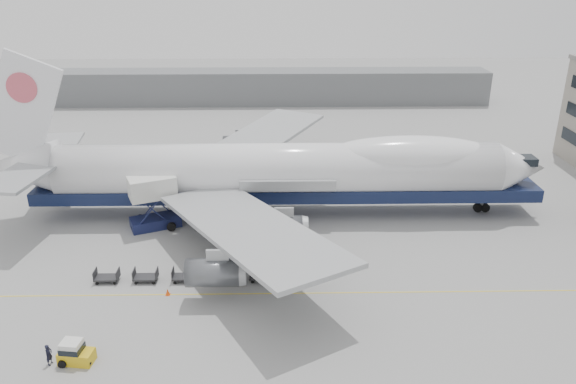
{
  "coord_description": "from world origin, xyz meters",
  "views": [
    {
      "loc": [
        -0.08,
        -50.76,
        28.76
      ],
      "look_at": [
        0.99,
        6.0,
        5.3
      ],
      "focal_mm": 35.0,
      "sensor_mm": 36.0,
      "label": 1
    }
  ],
  "objects_px": {
    "catering_truck": "(153,199)",
    "airliner": "(284,170)",
    "ground_worker": "(49,355)",
    "baggage_tug": "(75,353)"
  },
  "relations": [
    {
      "from": "catering_truck",
      "to": "baggage_tug",
      "type": "bearing_deg",
      "value": -116.54
    },
    {
      "from": "airliner",
      "to": "catering_truck",
      "type": "xyz_separation_m",
      "value": [
        -15.04,
        -3.48,
        -2.16
      ]
    },
    {
      "from": "airliner",
      "to": "catering_truck",
      "type": "bearing_deg",
      "value": -166.96
    },
    {
      "from": "airliner",
      "to": "catering_truck",
      "type": "height_order",
      "value": "airliner"
    },
    {
      "from": "baggage_tug",
      "to": "ground_worker",
      "type": "xyz_separation_m",
      "value": [
        -1.89,
        -0.22,
        0.04
      ]
    },
    {
      "from": "ground_worker",
      "to": "airliner",
      "type": "bearing_deg",
      "value": -15.87
    },
    {
      "from": "catering_truck",
      "to": "ground_worker",
      "type": "bearing_deg",
      "value": -120.95
    },
    {
      "from": "ground_worker",
      "to": "baggage_tug",
      "type": "bearing_deg",
      "value": -65.69
    },
    {
      "from": "catering_truck",
      "to": "airliner",
      "type": "bearing_deg",
      "value": -10.03
    },
    {
      "from": "catering_truck",
      "to": "ground_worker",
      "type": "relative_size",
      "value": 3.53
    }
  ]
}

